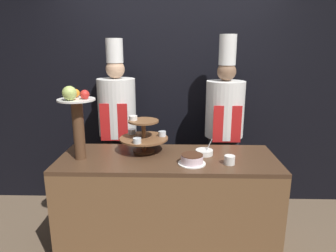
{
  "coord_description": "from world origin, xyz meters",
  "views": [
    {
      "loc": [
        0.07,
        -2.07,
        1.81
      ],
      "look_at": [
        0.0,
        0.45,
        1.15
      ],
      "focal_mm": 32.0,
      "sensor_mm": 36.0,
      "label": 1
    }
  ],
  "objects": [
    {
      "name": "serving_bowl_far",
      "position": [
        0.32,
        0.41,
        0.92
      ],
      "size": [
        0.15,
        0.15,
        0.15
      ],
      "color": "white",
      "rests_on": "buffet_counter"
    },
    {
      "name": "tiered_stand",
      "position": [
        -0.22,
        0.48,
        1.06
      ],
      "size": [
        0.43,
        0.43,
        0.33
      ],
      "color": "brown",
      "rests_on": "buffet_counter"
    },
    {
      "name": "wall_back",
      "position": [
        0.0,
        1.34,
        1.4
      ],
      "size": [
        10.0,
        0.06,
        2.8
      ],
      "color": "black",
      "rests_on": "ground_plane"
    },
    {
      "name": "fruit_pedestal",
      "position": [
        -0.74,
        0.28,
        1.28
      ],
      "size": [
        0.3,
        0.3,
        0.62
      ],
      "color": "brown",
      "rests_on": "buffet_counter"
    },
    {
      "name": "chef_center_left",
      "position": [
        0.57,
        0.96,
        1.03
      ],
      "size": [
        0.39,
        0.39,
        1.94
      ],
      "color": "#28282D",
      "rests_on": "ground_plane"
    },
    {
      "name": "chef_left",
      "position": [
        -0.55,
        0.96,
        1.04
      ],
      "size": [
        0.39,
        0.39,
        1.9
      ],
      "color": "#28282D",
      "rests_on": "ground_plane"
    },
    {
      "name": "buffet_counter",
      "position": [
        0.0,
        0.35,
        0.45
      ],
      "size": [
        1.86,
        0.69,
        0.9
      ],
      "color": "brown",
      "rests_on": "ground_plane"
    },
    {
      "name": "cake_round",
      "position": [
        0.2,
        0.19,
        0.94
      ],
      "size": [
        0.22,
        0.22,
        0.08
      ],
      "color": "white",
      "rests_on": "buffet_counter"
    },
    {
      "name": "cup_white",
      "position": [
        0.5,
        0.2,
        0.94
      ],
      "size": [
        0.09,
        0.09,
        0.07
      ],
      "color": "white",
      "rests_on": "buffet_counter"
    }
  ]
}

